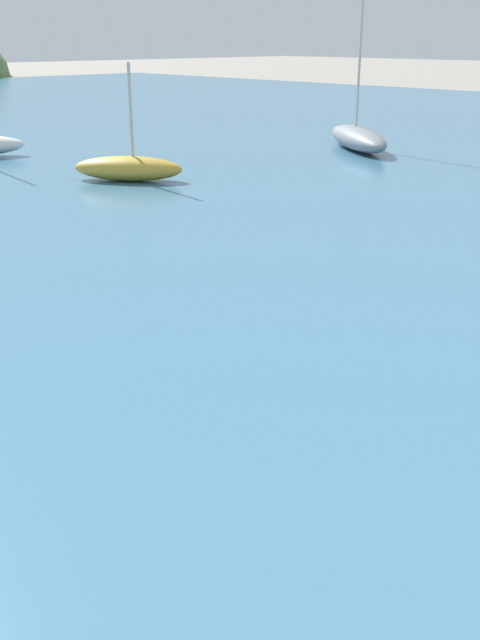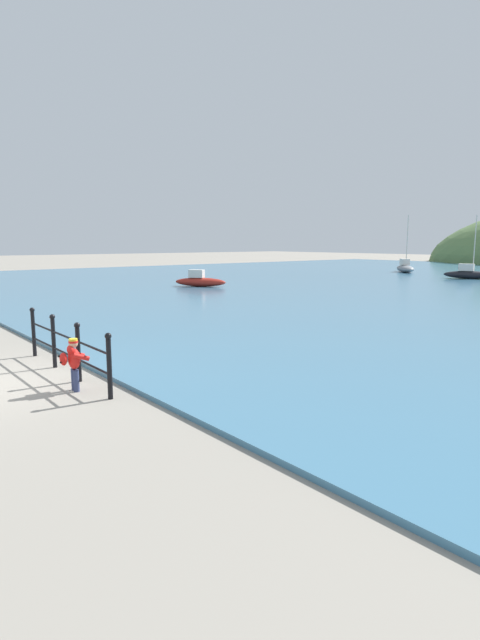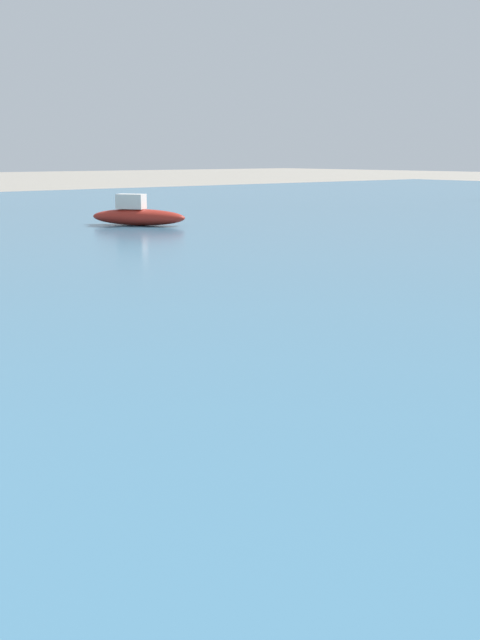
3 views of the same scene
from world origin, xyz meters
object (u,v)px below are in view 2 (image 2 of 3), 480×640
Objects in this scene: boat_far_left at (469,274)px; boat_nearest_quay at (405,268)px; child_in_coat at (73,360)px; boat_blue_hull at (200,281)px.

boat_nearest_quay reaches higher than boat_far_left.
boat_nearest_quay is at bearing 114.53° from child_in_coat.
boat_blue_hull is (-7.20, -18.96, -0.05)m from boat_far_left.
child_in_coat is at bearing -40.67° from boat_blue_hull.
boat_far_left is at bearing -25.27° from boat_nearest_quay.
child_in_coat is at bearing -65.47° from boat_nearest_quay.
boat_nearest_quay reaches higher than child_in_coat.
boat_nearest_quay is at bearing 91.33° from boat_blue_hull.
boat_far_left is 1.46× the size of boat_blue_hull.
child_in_coat is 33.99m from boat_far_left.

